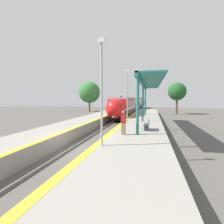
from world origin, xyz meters
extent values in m
plane|color=#56514C|center=(0.00, 0.00, 0.00)|extent=(120.00, 120.00, 0.00)
cube|color=slate|center=(-0.72, 0.00, 0.07)|extent=(0.08, 90.00, 0.15)
cube|color=slate|center=(0.72, 0.00, 0.07)|extent=(0.08, 90.00, 0.15)
cube|color=black|center=(0.00, 23.99, 0.62)|extent=(2.50, 19.65, 0.80)
cube|color=#38383D|center=(0.00, 23.99, 1.45)|extent=(2.84, 21.36, 0.88)
cube|color=white|center=(0.00, 23.99, 2.04)|extent=(2.86, 21.36, 0.30)
cube|color=red|center=(0.00, 23.99, 2.86)|extent=(2.84, 21.36, 1.33)
cube|color=black|center=(0.00, 23.99, 2.79)|extent=(2.87, 19.65, 0.73)
cube|color=#9E9EA3|center=(0.00, 23.99, 3.67)|extent=(2.56, 21.36, 0.30)
cylinder|color=black|center=(-0.72, 16.27, 0.45)|extent=(0.12, 0.90, 0.90)
cylinder|color=black|center=(0.72, 16.27, 0.45)|extent=(0.12, 0.90, 0.90)
cylinder|color=black|center=(-0.72, 18.47, 0.45)|extent=(0.12, 0.90, 0.90)
cylinder|color=black|center=(0.72, 18.47, 0.45)|extent=(0.12, 0.90, 0.90)
cylinder|color=black|center=(-0.72, 29.52, 0.45)|extent=(0.12, 0.90, 0.90)
cylinder|color=black|center=(0.72, 29.52, 0.45)|extent=(0.12, 0.90, 0.90)
cylinder|color=black|center=(-0.72, 31.72, 0.45)|extent=(0.12, 0.90, 0.90)
cylinder|color=black|center=(0.72, 31.72, 0.45)|extent=(0.12, 0.90, 0.90)
ellipsoid|color=red|center=(0.00, 12.11, 2.27)|extent=(2.73, 3.59, 2.76)
ellipsoid|color=black|center=(0.00, 11.67, 2.72)|extent=(1.99, 2.09, 1.40)
sphere|color=#F9F4CC|center=(0.00, 10.77, 1.27)|extent=(0.24, 0.24, 0.24)
cube|color=black|center=(0.00, 46.16, 0.62)|extent=(2.50, 19.65, 0.80)
cube|color=#38383D|center=(0.00, 46.16, 1.45)|extent=(2.84, 21.36, 0.88)
cube|color=white|center=(0.00, 46.16, 2.04)|extent=(2.86, 21.36, 0.30)
cube|color=red|center=(0.00, 46.16, 2.86)|extent=(2.84, 21.36, 1.33)
cube|color=black|center=(0.00, 46.16, 2.79)|extent=(2.87, 19.65, 0.73)
cube|color=#9E9EA3|center=(0.00, 46.16, 3.67)|extent=(2.56, 21.36, 0.30)
cylinder|color=black|center=(-0.72, 38.43, 0.45)|extent=(0.12, 0.90, 0.90)
cylinder|color=black|center=(0.72, 38.43, 0.45)|extent=(0.12, 0.90, 0.90)
cylinder|color=black|center=(-0.72, 40.63, 0.45)|extent=(0.12, 0.90, 0.90)
cylinder|color=black|center=(0.72, 40.63, 0.45)|extent=(0.12, 0.90, 0.90)
cylinder|color=black|center=(-0.72, 51.68, 0.45)|extent=(0.12, 0.90, 0.90)
cylinder|color=black|center=(0.72, 51.68, 0.45)|extent=(0.12, 0.90, 0.90)
cylinder|color=black|center=(-0.72, 53.88, 0.45)|extent=(0.12, 0.90, 0.90)
cylinder|color=black|center=(0.72, 53.88, 0.45)|extent=(0.12, 0.90, 0.90)
cube|color=black|center=(0.00, 68.32, 0.62)|extent=(2.50, 19.65, 0.80)
cube|color=#38383D|center=(0.00, 68.32, 1.45)|extent=(2.84, 21.36, 0.88)
cube|color=white|center=(0.00, 68.32, 2.04)|extent=(2.86, 21.36, 0.30)
cube|color=red|center=(0.00, 68.32, 2.86)|extent=(2.84, 21.36, 1.33)
cube|color=black|center=(0.00, 68.32, 2.79)|extent=(2.87, 19.65, 0.73)
cube|color=#9E9EA3|center=(0.00, 68.32, 3.67)|extent=(2.56, 21.36, 0.30)
cylinder|color=black|center=(-0.72, 60.60, 0.45)|extent=(0.12, 0.90, 0.90)
cylinder|color=black|center=(0.72, 60.60, 0.45)|extent=(0.12, 0.90, 0.90)
cylinder|color=black|center=(-0.72, 62.80, 0.45)|extent=(0.12, 0.90, 0.90)
cylinder|color=black|center=(0.72, 62.80, 0.45)|extent=(0.12, 0.90, 0.90)
cylinder|color=black|center=(-0.72, 73.84, 0.45)|extent=(0.12, 0.90, 0.90)
cylinder|color=black|center=(0.72, 73.84, 0.45)|extent=(0.12, 0.90, 0.90)
cylinder|color=black|center=(-0.72, 76.04, 0.45)|extent=(0.12, 0.90, 0.90)
cylinder|color=black|center=(0.72, 76.04, 0.45)|extent=(0.12, 0.90, 0.90)
cube|color=gray|center=(3.80, 0.00, 0.52)|extent=(4.32, 64.00, 1.05)
cube|color=yellow|center=(1.84, 0.00, 1.05)|extent=(0.40, 64.00, 0.01)
cube|color=gray|center=(-3.35, 0.00, 0.52)|extent=(3.41, 64.00, 1.05)
cube|color=yellow|center=(-1.84, 0.00, 1.05)|extent=(0.40, 64.00, 0.01)
cube|color=#2D333D|center=(4.46, 2.74, 1.26)|extent=(0.36, 0.06, 0.42)
cube|color=#2D333D|center=(4.46, 3.83, 1.26)|extent=(0.36, 0.06, 0.42)
cube|color=#2D333D|center=(4.46, 3.29, 1.48)|extent=(0.44, 1.45, 0.03)
cube|color=#2D333D|center=(4.66, 3.29, 1.72)|extent=(0.04, 1.45, 0.44)
cube|color=#7F6647|center=(2.90, 0.96, 1.47)|extent=(0.28, 0.20, 0.84)
cube|color=maroon|center=(2.90, 0.96, 2.22)|extent=(0.36, 0.22, 0.67)
sphere|color=#936B4C|center=(2.90, 0.96, 2.67)|extent=(0.23, 0.23, 0.23)
cylinder|color=#59595E|center=(-2.04, 28.49, 1.78)|extent=(0.14, 0.14, 3.56)
cube|color=black|center=(-2.04, 28.49, 3.91)|extent=(0.28, 0.20, 0.70)
sphere|color=black|center=(-2.04, 28.38, 4.08)|extent=(0.14, 0.14, 0.14)
sphere|color=red|center=(-2.04, 28.38, 3.74)|extent=(0.14, 0.14, 0.14)
cylinder|color=#9E9EA3|center=(2.18, -2.14, 3.83)|extent=(0.12, 0.12, 5.58)
cube|color=silver|center=(2.18, -2.14, 6.74)|extent=(0.36, 0.20, 0.24)
cylinder|color=#9E9EA3|center=(2.18, 8.23, 3.83)|extent=(0.12, 0.12, 5.58)
cube|color=silver|center=(2.18, 8.23, 6.74)|extent=(0.36, 0.20, 0.24)
cylinder|color=#9E9EA3|center=(2.18, 18.60, 3.83)|extent=(0.12, 0.12, 5.58)
cube|color=silver|center=(2.18, 18.60, 6.74)|extent=(0.36, 0.20, 0.24)
cylinder|color=#9E9EA3|center=(2.18, 28.97, 3.83)|extent=(0.12, 0.12, 5.58)
cube|color=silver|center=(2.18, 28.97, 6.74)|extent=(0.36, 0.20, 0.24)
cylinder|color=#1E6B66|center=(3.87, 1.29, 3.08)|extent=(0.20, 0.20, 4.06)
cylinder|color=#1E6B66|center=(3.87, 8.84, 3.08)|extent=(0.20, 0.20, 4.06)
cylinder|color=#1E6B66|center=(3.87, 16.39, 3.08)|extent=(0.20, 0.20, 4.06)
cube|color=#1E6B66|center=(3.87, 8.84, 5.21)|extent=(0.24, 18.11, 0.36)
cube|color=#1E6B66|center=(4.77, 8.84, 5.33)|extent=(2.00, 18.11, 0.10)
cylinder|color=brown|center=(-11.85, 34.21, 1.48)|extent=(0.44, 0.44, 2.96)
sphere|color=#337033|center=(-11.85, 34.21, 5.29)|extent=(5.81, 5.81, 5.81)
cylinder|color=brown|center=(10.48, 31.02, 1.78)|extent=(0.44, 0.44, 3.57)
sphere|color=#1E5123|center=(10.48, 31.02, 5.20)|extent=(4.07, 4.07, 4.07)
camera|label=1|loc=(4.84, -11.33, 3.68)|focal=28.00mm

